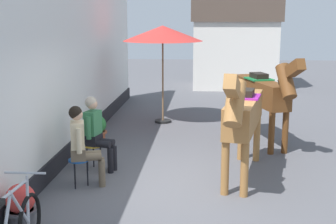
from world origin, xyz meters
name	(u,v)px	position (x,y,z in m)	size (l,w,h in m)	color
ground_plane	(192,141)	(0.00, 3.00, 0.00)	(40.00, 40.00, 0.00)	#56565B
pub_facade_wall	(61,83)	(-2.55, 1.50, 1.54)	(0.34, 14.00, 3.40)	white
distant_cottage	(235,42)	(1.40, 11.34, 1.80)	(3.40, 2.60, 3.50)	silver
seated_visitor_near	(82,142)	(-1.74, -0.04, 0.78)	(0.61, 0.48, 1.39)	#194C99
seated_visitor_far	(96,130)	(-1.70, 0.82, 0.78)	(0.61, 0.48, 1.39)	gold
saddled_horse_near	(243,114)	(0.96, 0.59, 1.16)	(0.88, 2.96, 2.06)	#9E6B38
saddled_horse_far	(263,93)	(1.56, 2.97, 1.16)	(1.19, 2.89, 2.06)	brown
flower_planter_nearest	(21,206)	(-2.14, -1.70, 0.33)	(0.43, 0.43, 0.64)	#4C4C51
flower_planter_farthest	(97,129)	(-2.11, 2.61, 0.33)	(0.43, 0.43, 0.64)	#A85638
cafe_parasol	(163,34)	(-0.84, 4.84, 2.36)	(2.10, 2.10, 2.58)	black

